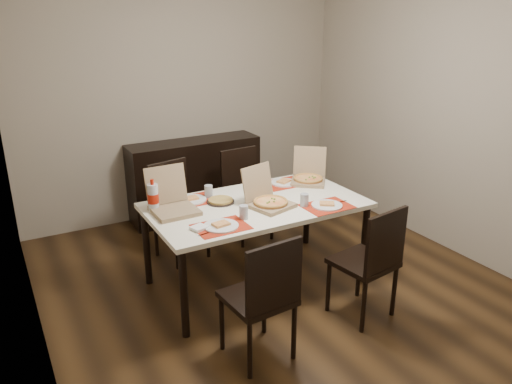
{
  "coord_description": "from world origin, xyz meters",
  "views": [
    {
      "loc": [
        -2.04,
        -3.33,
        2.28
      ],
      "look_at": [
        -0.14,
        0.09,
        0.85
      ],
      "focal_mm": 35.0,
      "sensor_mm": 36.0,
      "label": 1
    }
  ],
  "objects_px": {
    "chair_far_left": "(176,206)",
    "chair_far_right": "(244,190)",
    "soda_bottle": "(153,198)",
    "sideboard": "(195,179)",
    "pizza_box_center": "(268,200)",
    "chair_near_right": "(371,259)",
    "dip_bowl": "(255,191)",
    "chair_near_left": "(264,295)",
    "dining_table": "(256,210)"
  },
  "relations": [
    {
      "from": "chair_far_left",
      "to": "chair_far_right",
      "type": "relative_size",
      "value": 1.0
    },
    {
      "from": "chair_far_left",
      "to": "pizza_box_center",
      "type": "height_order",
      "value": "pizza_box_center"
    },
    {
      "from": "chair_far_left",
      "to": "sideboard",
      "type": "bearing_deg",
      "value": 57.13
    },
    {
      "from": "chair_near_right",
      "to": "chair_far_right",
      "type": "bearing_deg",
      "value": 93.62
    },
    {
      "from": "dining_table",
      "to": "chair_near_left",
      "type": "height_order",
      "value": "chair_near_left"
    },
    {
      "from": "sideboard",
      "to": "dip_bowl",
      "type": "distance_m",
      "value": 1.48
    },
    {
      "from": "soda_bottle",
      "to": "dining_table",
      "type": "bearing_deg",
      "value": -17.66
    },
    {
      "from": "chair_near_right",
      "to": "dip_bowl",
      "type": "xyz_separation_m",
      "value": [
        -0.38,
        1.14,
        0.25
      ]
    },
    {
      "from": "chair_near_left",
      "to": "soda_bottle",
      "type": "relative_size",
      "value": 3.46
    },
    {
      "from": "chair_far_left",
      "to": "pizza_box_center",
      "type": "distance_m",
      "value": 1.1
    },
    {
      "from": "chair_near_left",
      "to": "chair_far_right",
      "type": "relative_size",
      "value": 1.0
    },
    {
      "from": "sideboard",
      "to": "soda_bottle",
      "type": "relative_size",
      "value": 5.59
    },
    {
      "from": "chair_far_left",
      "to": "dip_bowl",
      "type": "distance_m",
      "value": 0.85
    },
    {
      "from": "chair_near_right",
      "to": "chair_far_left",
      "type": "xyz_separation_m",
      "value": [
        -0.9,
        1.75,
        0.0
      ]
    },
    {
      "from": "chair_far_right",
      "to": "dip_bowl",
      "type": "distance_m",
      "value": 0.78
    },
    {
      "from": "sideboard",
      "to": "pizza_box_center",
      "type": "height_order",
      "value": "pizza_box_center"
    },
    {
      "from": "dining_table",
      "to": "chair_far_left",
      "type": "height_order",
      "value": "chair_far_left"
    },
    {
      "from": "chair_far_right",
      "to": "pizza_box_center",
      "type": "height_order",
      "value": "pizza_box_center"
    },
    {
      "from": "dining_table",
      "to": "chair_near_right",
      "type": "xyz_separation_m",
      "value": [
        0.5,
        -0.9,
        -0.17
      ]
    },
    {
      "from": "chair_far_left",
      "to": "dip_bowl",
      "type": "bearing_deg",
      "value": -49.01
    },
    {
      "from": "chair_far_right",
      "to": "soda_bottle",
      "type": "distance_m",
      "value": 1.41
    },
    {
      "from": "chair_near_left",
      "to": "sideboard",
      "type": "bearing_deg",
      "value": 77.08
    },
    {
      "from": "sideboard",
      "to": "chair_near_right",
      "type": "bearing_deg",
      "value": -82.06
    },
    {
      "from": "sideboard",
      "to": "dip_bowl",
      "type": "relative_size",
      "value": 12.28
    },
    {
      "from": "dip_bowl",
      "to": "chair_near_left",
      "type": "bearing_deg",
      "value": -116.47
    },
    {
      "from": "chair_near_right",
      "to": "soda_bottle",
      "type": "relative_size",
      "value": 3.46
    },
    {
      "from": "sideboard",
      "to": "chair_far_left",
      "type": "relative_size",
      "value": 1.61
    },
    {
      "from": "chair_far_left",
      "to": "pizza_box_center",
      "type": "bearing_deg",
      "value": -63.99
    },
    {
      "from": "chair_far_right",
      "to": "dip_bowl",
      "type": "xyz_separation_m",
      "value": [
        -0.26,
        -0.69,
        0.25
      ]
    },
    {
      "from": "sideboard",
      "to": "chair_near_right",
      "type": "relative_size",
      "value": 1.61
    },
    {
      "from": "chair_near_left",
      "to": "soda_bottle",
      "type": "xyz_separation_m",
      "value": [
        -0.33,
        1.2,
        0.35
      ]
    },
    {
      "from": "dining_table",
      "to": "pizza_box_center",
      "type": "bearing_deg",
      "value": -61.5
    },
    {
      "from": "dining_table",
      "to": "dip_bowl",
      "type": "relative_size",
      "value": 14.74
    },
    {
      "from": "dip_bowl",
      "to": "dining_table",
      "type": "bearing_deg",
      "value": -116.72
    },
    {
      "from": "chair_far_left",
      "to": "chair_far_right",
      "type": "height_order",
      "value": "same"
    },
    {
      "from": "dining_table",
      "to": "chair_far_left",
      "type": "relative_size",
      "value": 1.94
    },
    {
      "from": "chair_near_left",
      "to": "pizza_box_center",
      "type": "relative_size",
      "value": 2.19
    },
    {
      "from": "sideboard",
      "to": "chair_far_left",
      "type": "xyz_separation_m",
      "value": [
        -0.54,
        -0.84,
        0.06
      ]
    },
    {
      "from": "pizza_box_center",
      "to": "chair_near_left",
      "type": "bearing_deg",
      "value": -121.99
    },
    {
      "from": "pizza_box_center",
      "to": "dining_table",
      "type": "bearing_deg",
      "value": 118.5
    },
    {
      "from": "chair_near_left",
      "to": "pizza_box_center",
      "type": "distance_m",
      "value": 1.03
    },
    {
      "from": "chair_near_left",
      "to": "pizza_box_center",
      "type": "height_order",
      "value": "pizza_box_center"
    },
    {
      "from": "chair_far_left",
      "to": "chair_far_right",
      "type": "distance_m",
      "value": 0.79
    },
    {
      "from": "chair_near_right",
      "to": "chair_far_right",
      "type": "height_order",
      "value": "same"
    },
    {
      "from": "chair_far_left",
      "to": "soda_bottle",
      "type": "distance_m",
      "value": 0.79
    },
    {
      "from": "sideboard",
      "to": "dining_table",
      "type": "height_order",
      "value": "sideboard"
    },
    {
      "from": "chair_near_left",
      "to": "chair_far_left",
      "type": "distance_m",
      "value": 1.79
    },
    {
      "from": "pizza_box_center",
      "to": "chair_far_left",
      "type": "bearing_deg",
      "value": 116.01
    },
    {
      "from": "dining_table",
      "to": "sideboard",
      "type": "bearing_deg",
      "value": 85.43
    },
    {
      "from": "chair_far_right",
      "to": "soda_bottle",
      "type": "bearing_deg",
      "value": -150.3
    }
  ]
}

